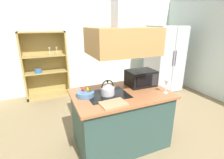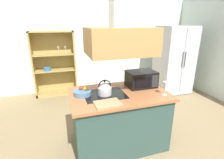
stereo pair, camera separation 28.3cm
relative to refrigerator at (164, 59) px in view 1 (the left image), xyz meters
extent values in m
plane|color=#85724F|center=(-2.09, -1.95, -0.92)|extent=(7.80, 7.80, 0.00)
cube|color=silver|center=(-2.09, 1.05, 0.43)|extent=(6.00, 0.12, 2.70)
cube|color=#2D4842|center=(-2.22, -1.68, -0.49)|extent=(1.39, 0.87, 0.86)
cube|color=#9D6139|center=(-2.22, -1.68, -0.04)|extent=(1.47, 0.95, 0.04)
cube|color=black|center=(-2.44, -1.68, -0.02)|extent=(0.60, 0.48, 0.00)
cube|color=#B07D44|center=(-2.22, -1.68, 0.75)|extent=(0.90, 0.70, 0.36)
cube|color=#B7B2B5|center=(0.00, 0.01, 0.00)|extent=(0.90, 0.72, 1.84)
cube|color=#B4BBC2|center=(-0.23, -0.36, 0.00)|extent=(0.44, 0.03, 1.80)
cube|color=#B4B8C1|center=(0.22, -0.36, 0.00)|extent=(0.44, 0.03, 1.80)
cylinder|color=#4C4C51|center=(-0.04, -0.39, 0.09)|extent=(0.02, 0.02, 0.40)
cylinder|color=#4C4C51|center=(0.04, -0.39, 0.09)|extent=(0.02, 0.02, 0.40)
cube|color=#A68D4B|center=(-3.71, 0.79, -0.06)|extent=(0.04, 0.40, 1.71)
cube|color=#A68D4B|center=(-2.65, 0.79, -0.06)|extent=(0.04, 0.40, 1.71)
cube|color=#A68D4B|center=(-3.18, 0.79, 0.78)|extent=(1.10, 0.40, 0.03)
cube|color=#A68D4B|center=(-3.18, 0.79, -0.88)|extent=(1.10, 0.40, 0.08)
cube|color=#A68D4B|center=(-3.18, 0.98, -0.06)|extent=(1.10, 0.02, 1.71)
cube|color=#A68D4B|center=(-3.18, 0.79, -0.23)|extent=(1.02, 0.36, 0.02)
cube|color=#A68D4B|center=(-3.18, 0.79, 0.19)|extent=(1.02, 0.36, 0.02)
cylinder|color=#2D67A8|center=(-3.38, 0.74, -0.20)|extent=(0.18, 0.18, 0.05)
cylinder|color=teal|center=(-3.38, 0.74, -0.15)|extent=(0.17, 0.17, 0.05)
cylinder|color=silver|center=(-3.05, 0.75, 0.27)|extent=(0.01, 0.01, 0.12)
cone|color=silver|center=(-3.05, 0.75, 0.37)|extent=(0.07, 0.07, 0.08)
cylinder|color=silver|center=(-2.87, 0.75, 0.27)|extent=(0.01, 0.01, 0.12)
cone|color=silver|center=(-2.87, 0.75, 0.37)|extent=(0.07, 0.07, 0.08)
cylinder|color=#B1B5BC|center=(-2.44, -1.68, 0.04)|extent=(0.20, 0.20, 0.11)
cone|color=#BEB0BB|center=(-2.44, -1.68, 0.13)|extent=(0.19, 0.19, 0.07)
sphere|color=black|center=(-2.44, -1.68, 0.18)|extent=(0.03, 0.03, 0.03)
torus|color=black|center=(-2.44, -1.68, 0.12)|extent=(0.19, 0.02, 0.19)
cube|color=tan|center=(-2.49, -1.99, -0.01)|extent=(0.35, 0.26, 0.02)
cube|color=black|center=(-1.78, -1.53, 0.11)|extent=(0.46, 0.34, 0.26)
cube|color=black|center=(-1.83, -1.70, 0.11)|extent=(0.26, 0.01, 0.17)
cube|color=#262628|center=(-1.62, -1.70, 0.11)|extent=(0.11, 0.01, 0.20)
cylinder|color=silver|center=(-1.61, -1.96, -0.02)|extent=(0.06, 0.06, 0.01)
cylinder|color=silver|center=(-1.61, -1.96, 0.04)|extent=(0.01, 0.01, 0.11)
cone|color=silver|center=(-1.61, -1.96, 0.14)|extent=(0.08, 0.08, 0.09)
cylinder|color=#4C7299|center=(-2.76, -1.61, 0.01)|extent=(0.25, 0.25, 0.07)
sphere|color=#F3A818|center=(-2.71, -1.60, 0.08)|extent=(0.06, 0.06, 0.06)
sphere|color=red|center=(-2.77, -1.56, 0.08)|extent=(0.06, 0.06, 0.06)
camera|label=1|loc=(-3.29, -3.80, 0.98)|focal=27.02mm
camera|label=2|loc=(-3.02, -3.90, 0.98)|focal=27.02mm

